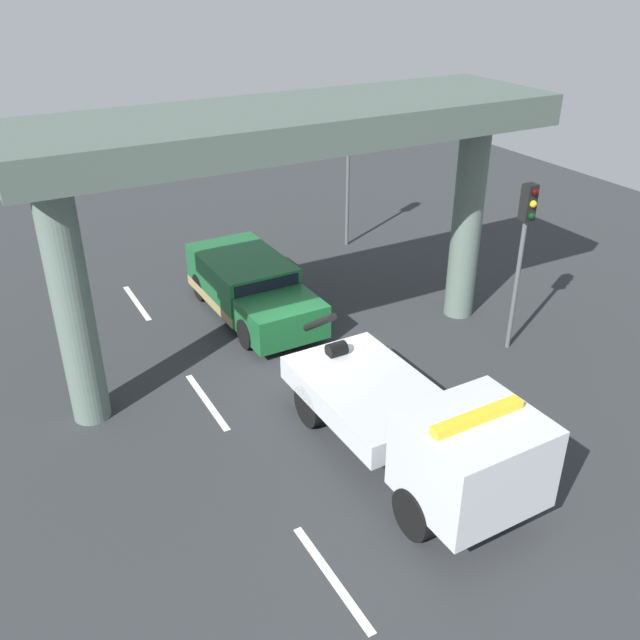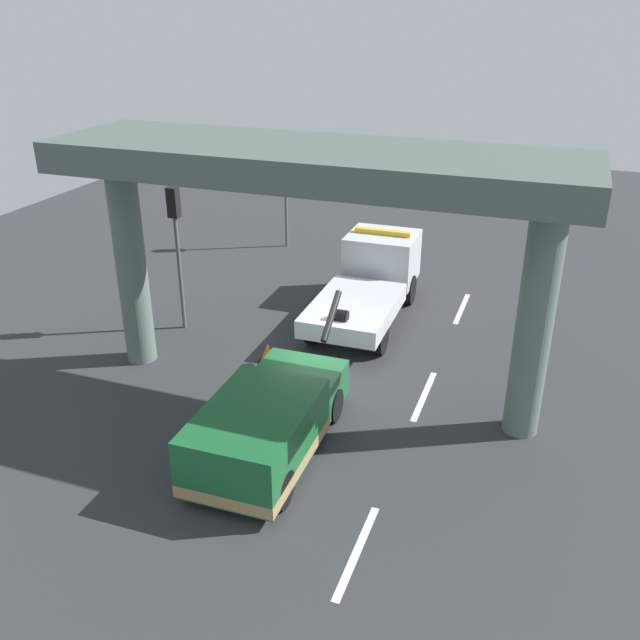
{
  "view_description": "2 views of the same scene",
  "coord_description": "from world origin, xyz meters",
  "px_view_note": "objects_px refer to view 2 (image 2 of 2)",
  "views": [
    {
      "loc": [
        13.22,
        -7.06,
        9.46
      ],
      "look_at": [
        0.34,
        0.06,
        1.61
      ],
      "focal_mm": 38.79,
      "sensor_mm": 36.0,
      "label": 1
    },
    {
      "loc": [
        -15.55,
        -5.57,
        9.49
      ],
      "look_at": [
        -0.35,
        -0.03,
        1.92
      ],
      "focal_mm": 38.51,
      "sensor_mm": 36.0,
      "label": 2
    }
  ],
  "objects_px": {
    "traffic_light_far": "(176,228)",
    "traffic_light_mid": "(285,170)",
    "towed_van_green": "(267,426)",
    "traffic_cone_orange": "(268,352)",
    "tow_truck_white": "(371,279)"
  },
  "relations": [
    {
      "from": "traffic_cone_orange",
      "to": "tow_truck_white",
      "type": "bearing_deg",
      "value": -23.26
    },
    {
      "from": "traffic_light_far",
      "to": "traffic_light_mid",
      "type": "bearing_deg",
      "value": -0.0
    },
    {
      "from": "towed_van_green",
      "to": "traffic_light_far",
      "type": "relative_size",
      "value": 1.15
    },
    {
      "from": "towed_van_green",
      "to": "traffic_cone_orange",
      "type": "distance_m",
      "value": 4.57
    },
    {
      "from": "towed_van_green",
      "to": "traffic_cone_orange",
      "type": "bearing_deg",
      "value": 23.91
    },
    {
      "from": "tow_truck_white",
      "to": "traffic_cone_orange",
      "type": "bearing_deg",
      "value": 156.74
    },
    {
      "from": "towed_van_green",
      "to": "traffic_light_far",
      "type": "xyz_separation_m",
      "value": [
        5.28,
        5.24,
        2.51
      ]
    },
    {
      "from": "tow_truck_white",
      "to": "traffic_cone_orange",
      "type": "xyz_separation_m",
      "value": [
        -4.25,
        1.83,
        -0.94
      ]
    },
    {
      "from": "towed_van_green",
      "to": "traffic_cone_orange",
      "type": "relative_size",
      "value": 9.34
    },
    {
      "from": "towed_van_green",
      "to": "traffic_light_far",
      "type": "height_order",
      "value": "traffic_light_far"
    },
    {
      "from": "tow_truck_white",
      "to": "traffic_light_mid",
      "type": "distance_m",
      "value": 7.77
    },
    {
      "from": "towed_van_green",
      "to": "tow_truck_white",
      "type": "bearing_deg",
      "value": 0.09
    },
    {
      "from": "towed_van_green",
      "to": "traffic_light_mid",
      "type": "xyz_separation_m",
      "value": [
        13.78,
        5.24,
        2.44
      ]
    },
    {
      "from": "traffic_light_far",
      "to": "traffic_light_mid",
      "type": "distance_m",
      "value": 8.5
    },
    {
      "from": "towed_van_green",
      "to": "traffic_light_far",
      "type": "bearing_deg",
      "value": 44.76
    }
  ]
}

